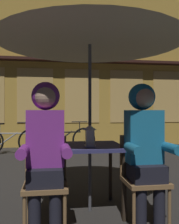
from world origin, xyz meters
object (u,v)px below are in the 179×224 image
person_right_hooded (145,139)px  cafe_table (90,154)px  person_left_hooded (45,141)px  bicycle_third (66,139)px  patio_umbrella (90,28)px  bicycle_second (11,141)px  lantern (90,135)px  chair_right (142,174)px  chair_left (46,178)px

person_right_hooded → cafe_table: bearing=138.4°
person_right_hooded → person_left_hooded: bearing=180.0°
bicycle_third → patio_umbrella: bearing=-89.1°
bicycle_second → person_left_hooded: bearing=-76.8°
lantern → chair_right: bearing=-27.8°
patio_umbrella → cafe_table: bearing=0.0°
person_left_hooded → bicycle_third: person_left_hooded is taller
patio_umbrella → chair_right: patio_umbrella is taller
patio_umbrella → bicycle_second: bearing=111.1°
cafe_table → person_right_hooded: 0.67m
patio_umbrella → bicycle_second: size_ratio=1.38×
lantern → person_right_hooded: 0.59m
patio_umbrella → person_left_hooded: size_ratio=1.65×
chair_right → bicycle_third: 4.43m
patio_umbrella → chair_left: patio_umbrella is taller
chair_left → lantern: bearing=29.6°
patio_umbrella → bicycle_third: 4.37m
patio_umbrella → bicycle_second: patio_umbrella is taller
chair_left → person_left_hooded: person_left_hooded is taller
patio_umbrella → chair_left: 1.68m
person_right_hooded → bicycle_second: bearing=114.7°
patio_umbrella → person_left_hooded: patio_umbrella is taller
person_right_hooded → bicycle_second: person_right_hooded is taller
cafe_table → person_left_hooded: 0.67m
chair_left → person_right_hooded: (0.96, -0.06, 0.36)m
person_right_hooded → lantern: bearing=147.3°
patio_umbrella → bicycle_third: patio_umbrella is taller
chair_left → person_right_hooded: bearing=-3.4°
chair_left → chair_right: (0.96, 0.00, 0.00)m
person_left_hooded → chair_left: bearing=90.0°
chair_right → person_left_hooded: bearing=-176.6°
patio_umbrella → chair_right: 1.68m
patio_umbrella → chair_left: (-0.48, -0.37, -1.57)m
person_right_hooded → bicycle_third: person_right_hooded is taller
chair_left → bicycle_second: 4.35m
patio_umbrella → lantern: bearing=-99.2°
patio_umbrella → chair_left: bearing=-142.5°
chair_right → bicycle_second: 4.67m
lantern → bicycle_third: (-0.05, 4.13, -0.51)m
patio_umbrella → lantern: patio_umbrella is taller
cafe_table → patio_umbrella: (0.00, 0.00, 1.42)m
lantern → person_right_hooded: person_right_hooded is taller
cafe_table → bicycle_third: bearing=90.9°
chair_right → person_right_hooded: (0.00, -0.06, 0.36)m
person_left_hooded → bicycle_third: 4.50m
lantern → chair_left: bearing=-150.4°
chair_left → bicycle_third: 4.41m
person_right_hooded → bicycle_third: (-0.55, 4.45, -0.50)m
cafe_table → chair_right: 0.62m
cafe_table → patio_umbrella: 1.42m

